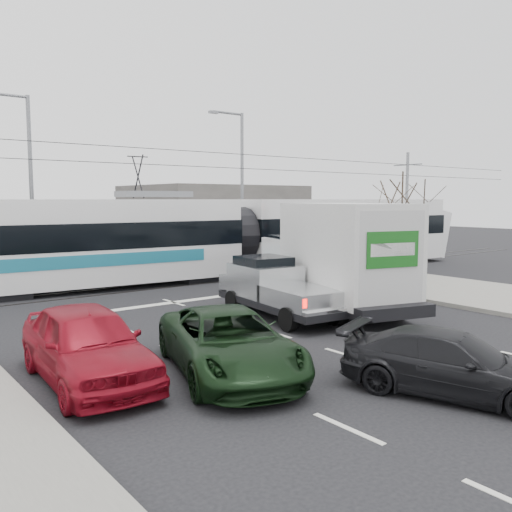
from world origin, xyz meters
TOP-DOWN VIEW (x-y plane):
  - ground at (0.00, 0.00)m, footprint 120.00×120.00m
  - sidewalk_right at (9.00, 0.00)m, footprint 6.00×60.00m
  - rails at (0.00, 10.00)m, footprint 60.00×1.60m
  - building_right at (12.00, 24.00)m, footprint 12.00×10.00m
  - bare_tree at (7.60, 2.50)m, footprint 2.40×2.40m
  - traffic_signal at (6.47, 6.50)m, footprint 0.44×0.44m
  - street_lamp_near at (7.31, 14.00)m, footprint 2.38×0.25m
  - street_lamp_far at (-4.19, 16.00)m, footprint 2.38×0.25m
  - catenary at (0.00, 10.00)m, footprint 60.00×0.20m
  - tram at (4.42, 10.37)m, footprint 28.97×5.46m
  - silver_pickup at (-0.15, 1.80)m, footprint 2.47×5.61m
  - box_truck at (2.17, 1.16)m, footprint 4.61×8.06m
  - navy_pickup at (5.56, 5.12)m, footprint 2.96×5.89m
  - green_car at (-4.93, -2.31)m, footprint 3.92×5.73m
  - red_car at (-7.66, -0.89)m, footprint 2.30×5.07m
  - dark_car at (-2.13, -6.17)m, footprint 3.30×4.80m

SIDE VIEW (x-z plane):
  - ground at x=0.00m, z-range 0.00..0.00m
  - rails at x=0.00m, z-range 0.00..0.03m
  - sidewalk_right at x=9.00m, z-range 0.00..0.15m
  - dark_car at x=-2.13m, z-range 0.00..1.29m
  - green_car at x=-4.93m, z-range 0.00..1.46m
  - red_car at x=-7.66m, z-range 0.00..1.69m
  - silver_pickup at x=-0.15m, z-range -0.01..1.97m
  - navy_pickup at x=5.56m, z-range -0.02..2.36m
  - box_truck at x=2.17m, z-range -0.02..3.79m
  - tram at x=4.42m, z-range -0.85..5.03m
  - building_right at x=12.00m, z-range 0.00..5.00m
  - traffic_signal at x=6.47m, z-range 0.94..4.54m
  - bare_tree at x=7.60m, z-range 1.29..6.29m
  - catenary at x=0.00m, z-range 0.38..7.38m
  - street_lamp_near at x=7.31m, z-range 0.61..9.61m
  - street_lamp_far at x=-4.19m, z-range 0.61..9.61m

